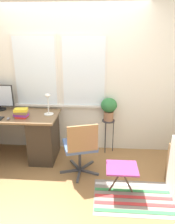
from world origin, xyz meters
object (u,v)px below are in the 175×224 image
(mouse, at_px, (8,119))
(book_stack, at_px, (21,113))
(potted_plant, at_px, (109,107))
(desk_lamp, at_px, (48,103))
(plant_stand, at_px, (108,125))
(folding_stool, at_px, (122,170))
(office_chair_swivel, at_px, (80,146))

(mouse, bearing_deg, book_stack, 33.86)
(mouse, relative_size, book_stack, 0.32)
(potted_plant, bearing_deg, desk_lamp, -166.25)
(mouse, xyz_separation_m, potted_plant, (1.56, 0.52, 0.05))
(plant_stand, relative_size, potted_plant, 1.52)
(mouse, distance_m, folding_stool, 1.87)
(desk_lamp, height_order, potted_plant, desk_lamp)
(office_chair_swivel, bearing_deg, potted_plant, -137.12)
(office_chair_swivel, relative_size, folding_stool, 2.13)
(desk_lamp, distance_m, plant_stand, 1.12)
(book_stack, xyz_separation_m, office_chair_swivel, (0.97, -0.31, -0.38))
(folding_stool, bearing_deg, desk_lamp, 143.32)
(desk_lamp, distance_m, book_stack, 0.45)
(book_stack, bearing_deg, plant_stand, 16.52)
(mouse, height_order, folding_stool, mouse)
(book_stack, bearing_deg, mouse, -146.14)
(office_chair_swivel, height_order, plant_stand, office_chair_swivel)
(desk_lamp, xyz_separation_m, office_chair_swivel, (0.57, -0.48, -0.51))
(mouse, xyz_separation_m, desk_lamp, (0.57, 0.28, 0.18))
(plant_stand, relative_size, folding_stool, 1.49)
(folding_stool, bearing_deg, plant_stand, 98.34)
(office_chair_swivel, xyz_separation_m, folding_stool, (0.58, -0.38, -0.12))
(plant_stand, xyz_separation_m, folding_stool, (0.16, -1.10, -0.17))
(desk_lamp, relative_size, office_chair_swivel, 0.41)
(office_chair_swivel, relative_size, potted_plant, 2.17)
(folding_stool, bearing_deg, book_stack, 156.05)
(potted_plant, bearing_deg, book_stack, -163.48)
(book_stack, distance_m, plant_stand, 1.49)
(folding_stool, bearing_deg, potted_plant, 98.34)
(plant_stand, bearing_deg, office_chair_swivel, -120.17)
(desk_lamp, bearing_deg, book_stack, -156.93)
(mouse, distance_m, plant_stand, 1.67)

